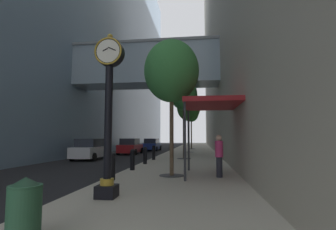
{
  "coord_description": "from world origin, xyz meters",
  "views": [
    {
      "loc": [
        3.9,
        -1.59,
        1.83
      ],
      "look_at": [
        0.85,
        22.61,
        4.0
      ],
      "focal_mm": 26.92,
      "sensor_mm": 36.0,
      "label": 1
    }
  ],
  "objects": [
    {
      "name": "sidewalk_right",
      "position": [
        2.82,
        30.0,
        0.07
      ],
      "size": [
        5.64,
        80.0,
        0.14
      ],
      "primitive_type": "cube",
      "color": "#ADA593",
      "rests_on": "ground"
    },
    {
      "name": "car_blue_far",
      "position": [
        -2.67,
        32.67,
        0.81
      ],
      "size": [
        2.08,
        4.48,
        1.67
      ],
      "color": "navy",
      "rests_on": "ground"
    },
    {
      "name": "trash_bin",
      "position": [
        1.08,
        2.26,
        0.68
      ],
      "size": [
        0.53,
        0.53,
        1.05
      ],
      "color": "#234C33",
      "rests_on": "sidewalk_right"
    },
    {
      "name": "bollard_sixth",
      "position": [
        0.42,
        17.36,
        0.71
      ],
      "size": [
        0.26,
        0.26,
        1.09
      ],
      "color": "black",
      "rests_on": "sidewalk_right"
    },
    {
      "name": "street_clock",
      "position": [
        1.28,
        5.38,
        2.76
      ],
      "size": [
        0.84,
        0.55,
        4.76
      ],
      "color": "black",
      "rests_on": "sidewalk_right"
    },
    {
      "name": "pedestrian_walking",
      "position": [
        4.71,
        9.48,
        1.1
      ],
      "size": [
        0.35,
        0.35,
        1.8
      ],
      "color": "#23232D",
      "rests_on": "sidewalk_right"
    },
    {
      "name": "bollard_fifth",
      "position": [
        0.42,
        14.32,
        0.71
      ],
      "size": [
        0.26,
        0.26,
        1.09
      ],
      "color": "black",
      "rests_on": "sidewalk_right"
    },
    {
      "name": "street_tree_near",
      "position": [
        2.64,
        9.66,
        4.84
      ],
      "size": [
        2.51,
        2.51,
        6.17
      ],
      "color": "#333335",
      "rests_on": "sidewalk_right"
    },
    {
      "name": "bollard_fourth",
      "position": [
        0.42,
        11.28,
        0.71
      ],
      "size": [
        0.26,
        0.26,
        1.09
      ],
      "color": "black",
      "rests_on": "sidewalk_right"
    },
    {
      "name": "bollard_third",
      "position": [
        0.42,
        8.23,
        0.71
      ],
      "size": [
        0.26,
        0.26,
        1.09
      ],
      "color": "black",
      "rests_on": "sidewalk_right"
    },
    {
      "name": "car_white_near",
      "position": [
        -5.08,
        18.5,
        0.83
      ],
      "size": [
        2.04,
        4.56,
        1.72
      ],
      "color": "silver",
      "rests_on": "ground"
    },
    {
      "name": "car_red_mid",
      "position": [
        -3.63,
        25.26,
        0.82
      ],
      "size": [
        2.1,
        4.35,
        1.7
      ],
      "color": "#AD191E",
      "rests_on": "ground"
    },
    {
      "name": "building_block_left",
      "position": [
        -11.78,
        29.95,
        19.53
      ],
      "size": [
        22.28,
        80.0,
        39.19
      ],
      "color": "#758EA8",
      "rests_on": "ground"
    },
    {
      "name": "storefront_awning",
      "position": [
        4.4,
        9.96,
        3.28
      ],
      "size": [
        2.4,
        3.6,
        3.3
      ],
      "color": "maroon",
      "rests_on": "sidewalk_right"
    },
    {
      "name": "ground_plane",
      "position": [
        0.0,
        27.0,
        0.0
      ],
      "size": [
        110.0,
        110.0,
        0.0
      ],
      "primitive_type": "plane",
      "color": "black",
      "rests_on": "ground"
    },
    {
      "name": "street_tree_far",
      "position": [
        2.64,
        36.45,
        5.4
      ],
      "size": [
        2.23,
        2.23,
        6.59
      ],
      "color": "#333335",
      "rests_on": "sidewalk_right"
    },
    {
      "name": "street_tree_mid_far",
      "position": [
        2.64,
        27.52,
        5.24
      ],
      "size": [
        2.7,
        2.7,
        6.68
      ],
      "color": "#333335",
      "rests_on": "sidewalk_right"
    },
    {
      "name": "street_tree_mid_near",
      "position": [
        2.64,
        18.59,
        5.24
      ],
      "size": [
        2.19,
        2.19,
        6.41
      ],
      "color": "#333335",
      "rests_on": "sidewalk_right"
    }
  ]
}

